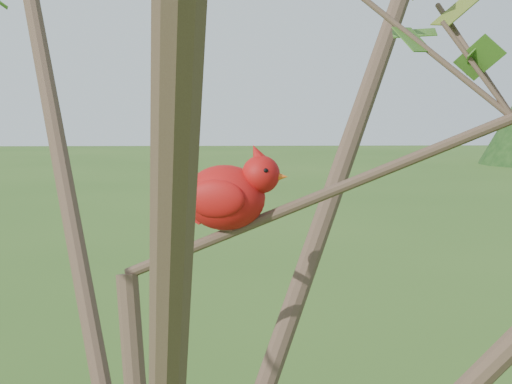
% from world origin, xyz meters
% --- Properties ---
extents(crabapple_tree, '(2.35, 2.05, 2.95)m').
position_xyz_m(crabapple_tree, '(0.03, -0.02, 2.12)').
color(crabapple_tree, '#453025').
rests_on(crabapple_tree, ground).
extents(cardinal, '(0.21, 0.13, 0.15)m').
position_xyz_m(cardinal, '(0.12, 0.09, 2.08)').
color(cardinal, red).
rests_on(cardinal, ground).
extents(distant_trees, '(36.61, 12.51, 3.78)m').
position_xyz_m(distant_trees, '(0.84, 23.94, 1.62)').
color(distant_trees, '#453025').
rests_on(distant_trees, ground).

